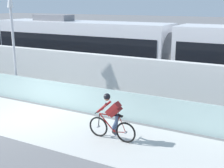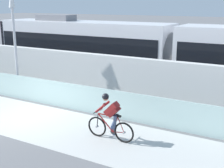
% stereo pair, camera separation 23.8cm
% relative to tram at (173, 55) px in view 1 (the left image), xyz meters
% --- Properties ---
extents(ground_plane, '(200.00, 200.00, 0.00)m').
position_rel_tram_xyz_m(ground_plane, '(-4.03, -6.85, -1.89)').
color(ground_plane, slate).
extents(bike_path_deck, '(32.00, 3.20, 0.01)m').
position_rel_tram_xyz_m(bike_path_deck, '(-4.03, -6.85, -1.89)').
color(bike_path_deck, beige).
rests_on(bike_path_deck, ground).
extents(glass_parapet, '(32.00, 0.05, 1.16)m').
position_rel_tram_xyz_m(glass_parapet, '(-4.03, -5.00, -1.31)').
color(glass_parapet, silver).
rests_on(glass_parapet, ground).
extents(concrete_barrier_wall, '(32.00, 0.36, 2.19)m').
position_rel_tram_xyz_m(concrete_barrier_wall, '(-4.03, -3.20, -0.80)').
color(concrete_barrier_wall, silver).
rests_on(concrete_barrier_wall, ground).
extents(tram_rail_near, '(32.00, 0.08, 0.01)m').
position_rel_tram_xyz_m(tram_rail_near, '(-4.03, -0.72, -1.89)').
color(tram_rail_near, '#595654').
rests_on(tram_rail_near, ground).
extents(tram_rail_far, '(32.00, 0.08, 0.01)m').
position_rel_tram_xyz_m(tram_rail_far, '(-4.03, 0.72, -1.89)').
color(tram_rail_far, '#595654').
rests_on(tram_rail_far, ground).
extents(tram, '(22.56, 2.54, 3.81)m').
position_rel_tram_xyz_m(tram, '(0.00, 0.00, 0.00)').
color(tram, silver).
rests_on(tram, ground).
extents(cyclist_on_bike, '(1.77, 0.58, 1.61)m').
position_rel_tram_xyz_m(cyclist_on_bike, '(0.08, -6.85, -1.11)').
color(cyclist_on_bike, black).
rests_on(cyclist_on_bike, ground).
extents(lamp_post_antenna, '(0.28, 0.28, 5.20)m').
position_rel_tram_xyz_m(lamp_post_antenna, '(-6.40, -4.70, 1.40)').
color(lamp_post_antenna, gray).
rests_on(lamp_post_antenna, ground).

